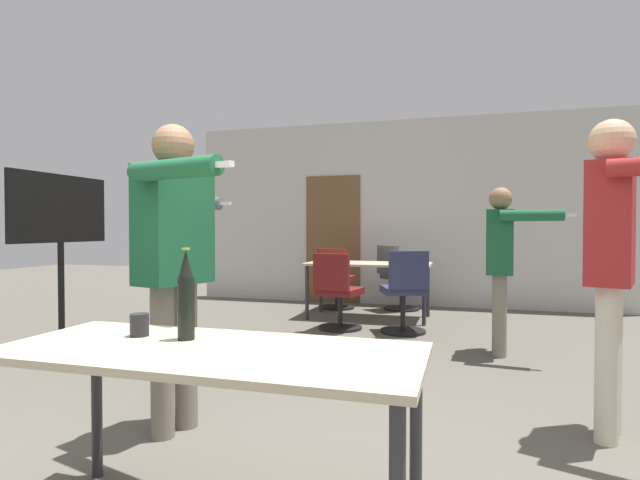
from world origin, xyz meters
name	(u,v)px	position (x,y,z in m)	size (l,w,h in m)	color
back_wall	(400,213)	(-0.02, 6.37, 1.44)	(6.79, 0.12, 2.89)	beige
conference_table_near	(209,369)	(0.03, 0.20, 0.66)	(1.64, 0.68, 0.74)	#C6B793
conference_table_far	(368,268)	(-0.28, 5.06, 0.67)	(1.64, 0.76, 0.74)	#C6B793
tv_screen	(60,238)	(-2.85, 2.47, 1.11)	(0.44, 1.19, 1.73)	black
person_far_watching	(176,246)	(-0.65, 1.05, 1.10)	(0.77, 0.77, 1.81)	slate
person_right_polo	(502,254)	(1.30, 3.50, 0.95)	(0.73, 0.67, 1.59)	slate
person_left_plaid	(179,247)	(-1.64, 2.66, 1.03)	(0.81, 0.67, 1.71)	#3D4C75
person_near_casual	(613,244)	(1.77, 1.67, 1.11)	(0.75, 0.76, 1.82)	beige
office_chair_side_rolled	(336,281)	(-0.89, 5.66, 0.42)	(0.52, 0.56, 0.91)	black
office_chair_far_right	(338,294)	(-0.48, 4.18, 0.42)	(0.53, 0.59, 0.91)	black
office_chair_far_left	(398,279)	(0.01, 5.83, 0.45)	(0.68, 0.69, 0.95)	black
office_chair_near_pushed	(405,294)	(0.31, 4.19, 0.45)	(0.60, 0.64, 0.95)	black
beer_bottle	(186,296)	(-0.13, 0.31, 0.92)	(0.07, 0.07, 0.38)	black
drink_cup	(139,325)	(-0.36, 0.31, 0.79)	(0.08, 0.08, 0.10)	#232328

